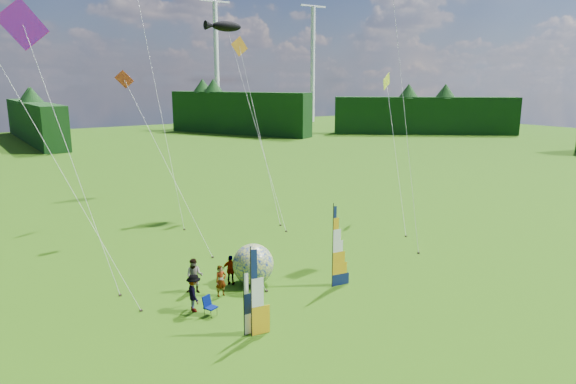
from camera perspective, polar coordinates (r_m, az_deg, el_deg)
ground at (r=25.75m, az=7.10°, el=-13.37°), size 220.00×220.00×0.00m
treeline_ring at (r=24.29m, az=7.36°, el=-4.83°), size 210.00×210.00×8.00m
turbine_left at (r=141.17m, az=2.76°, el=13.90°), size 8.00×1.20×30.00m
turbine_right at (r=133.76m, az=-7.95°, el=13.88°), size 8.00×1.20×30.00m
feather_banner_main at (r=28.01m, az=5.00°, el=-6.13°), size 1.24×0.29×4.56m
side_banner_left at (r=22.83m, az=-4.12°, el=-11.23°), size 1.11×0.25×4.03m
side_banner_far at (r=23.17m, az=-4.92°, el=-12.40°), size 0.87×0.11×2.91m
bol_inflatable at (r=28.74m, az=-3.90°, el=-8.01°), size 2.64×2.64×2.29m
spectator_a at (r=27.50m, az=-7.47°, el=-9.76°), size 0.61×0.40×1.66m
spectator_b at (r=28.07m, az=-10.35°, el=-9.15°), size 1.01×0.91×1.89m
spectator_c at (r=25.95m, az=-10.41°, el=-10.98°), size 0.70×1.29×1.89m
spectator_d at (r=28.87m, az=-6.36°, el=-8.62°), size 0.99×0.98×1.68m
camp_chair at (r=25.52m, az=-8.60°, el=-12.44°), size 0.74×0.74×0.99m
kite_whale at (r=42.32m, az=-3.82°, el=9.00°), size 6.61×15.39×17.36m
kite_rainbow_delta at (r=29.88m, az=-23.20°, el=5.73°), size 8.94×12.44×16.41m
kite_parafoil at (r=36.32m, az=12.81°, el=10.99°), size 6.89×10.43×20.93m
small_kite_red at (r=36.00m, az=-13.49°, el=4.05°), size 6.99×12.72×12.30m
small_kite_orange at (r=42.36m, az=-3.25°, el=7.66°), size 4.90×11.12×15.38m
small_kite_yellow at (r=40.95m, az=11.90°, el=5.07°), size 10.25×11.50×12.28m
small_kite_pink at (r=26.70m, az=-24.11°, el=3.53°), size 9.30×9.44×15.07m
small_kite_green at (r=43.17m, az=-14.20°, el=10.34°), size 5.99×13.10×19.80m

